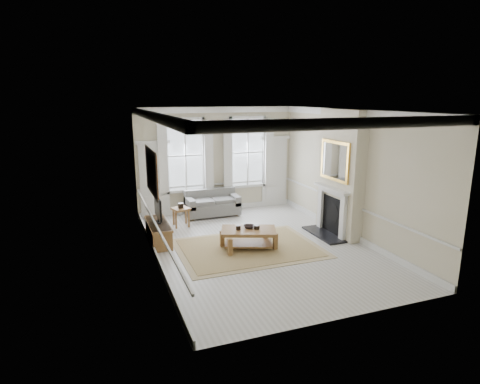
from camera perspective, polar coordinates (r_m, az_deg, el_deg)
name	(u,v)px	position (r m, az deg, el deg)	size (l,w,h in m)	color
floor	(259,247)	(10.24, 2.79, -7.79)	(7.20, 7.20, 0.00)	#B7B5AD
ceiling	(261,110)	(9.56, 3.02, 11.58)	(7.20, 7.20, 0.00)	white
back_wall	(217,160)	(13.09, -3.29, 4.59)	(5.20, 5.20, 0.00)	beige
left_wall	(152,189)	(9.08, -12.38, 0.36)	(7.20, 7.20, 0.00)	beige
right_wall	(351,174)	(11.03, 15.45, 2.46)	(7.20, 7.20, 0.00)	beige
window_left	(185,156)	(12.75, -7.77, 5.16)	(1.26, 0.20, 2.20)	#B2BCC6
window_right	(248,152)	(13.36, 1.09, 5.65)	(1.26, 0.20, 2.20)	#B2BCC6
door_left	(154,181)	(12.72, -12.08, 1.53)	(0.90, 0.08, 2.30)	silver
door_right	(274,173)	(13.88, 4.92, 2.76)	(0.90, 0.08, 2.30)	silver
painting	(151,171)	(9.31, -12.50, 2.87)	(0.05, 1.66, 1.06)	#B16E1E
chimney_breast	(341,173)	(11.09, 14.11, 2.60)	(0.35, 1.70, 3.38)	beige
hearth	(324,234)	(11.28, 11.83, -5.90)	(0.55, 1.50, 0.05)	black
fireplace	(331,209)	(11.18, 12.87, -2.34)	(0.21, 1.45, 1.33)	silver
mirror	(334,161)	(10.91, 13.28, 4.34)	(0.06, 1.26, 1.06)	gold
sofa	(212,205)	(12.82, -4.01, -1.80)	(1.67, 0.81, 0.82)	#5D5D5B
side_table	(181,211)	(11.81, -8.41, -2.76)	(0.56, 0.56, 0.55)	brown
rug	(248,248)	(10.13, 1.21, -7.96)	(3.50, 2.60, 0.02)	olive
coffee_table	(249,232)	(9.99, 1.22, -5.78)	(1.53, 1.20, 0.50)	brown
ceramic_pot_a	(238,228)	(9.90, -0.23, -5.09)	(0.12, 0.12, 0.12)	black
ceramic_pot_b	(257,227)	(9.97, 2.41, -5.01)	(0.14, 0.14, 0.10)	black
bowl	(249,227)	(10.05, 1.29, -4.94)	(0.28, 0.28, 0.07)	black
tv_stand	(158,232)	(10.67, -11.54, -5.66)	(0.48, 1.49, 0.53)	brown
tv	(158,208)	(10.48, -11.59, -2.23)	(0.08, 0.90, 0.68)	black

